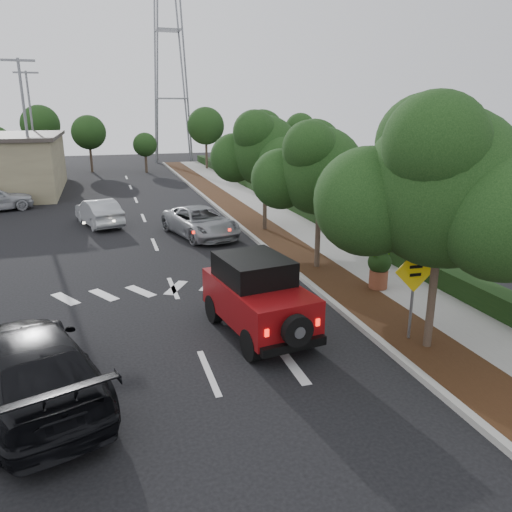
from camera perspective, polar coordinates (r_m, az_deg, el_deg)
name	(u,v)px	position (r m, az deg, el deg)	size (l,w,h in m)	color
ground	(209,372)	(12.09, -5.43, -13.11)	(120.00, 120.00, 0.00)	black
curb	(251,236)	(24.01, -0.54, 2.33)	(0.20, 70.00, 0.15)	#9E9B93
planting_strip	(271,235)	(24.31, 1.73, 2.47)	(1.80, 70.00, 0.12)	black
sidewalk	(307,232)	(24.96, 5.87, 2.77)	(2.00, 70.00, 0.12)	gray
hedge	(333,223)	(25.45, 8.80, 3.71)	(0.80, 70.00, 0.80)	black
transmission_tower	(174,162)	(59.17, -9.32, 10.53)	(7.00, 4.00, 28.00)	slate
street_tree_near	(426,350)	(13.77, 18.88, -10.09)	(3.80, 3.80, 5.92)	black
street_tree_mid	(317,269)	(19.40, 6.93, -1.50)	(3.20, 3.20, 5.32)	black
street_tree_far	(265,231)	(25.24, 1.00, 2.86)	(3.40, 3.40, 5.62)	black
light_pole_a	(36,200)	(37.08, -23.88, 5.87)	(2.00, 0.22, 9.00)	slate
light_pole_b	(39,178)	(49.00, -23.58, 8.18)	(2.00, 0.22, 9.00)	slate
red_jeep	(255,295)	(13.65, -0.11, -4.43)	(2.37, 4.30, 2.12)	black
silver_suv_ahead	(200,222)	(24.25, -6.37, 3.89)	(2.32, 5.03, 1.40)	#93969A
black_suv_oncoming	(29,366)	(11.62, -24.53, -11.32)	(2.31, 5.69, 1.65)	black
silver_sedan_oncoming	(99,212)	(27.65, -17.53, 4.79)	(1.48, 4.24, 1.40)	#AAAEB2
speed_hump_sign	(414,282)	(13.40, 17.61, -2.83)	(1.15, 0.10, 2.46)	slate
terracotta_planter	(379,266)	(17.17, 13.91, -1.07)	(0.78, 0.78, 1.36)	brown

